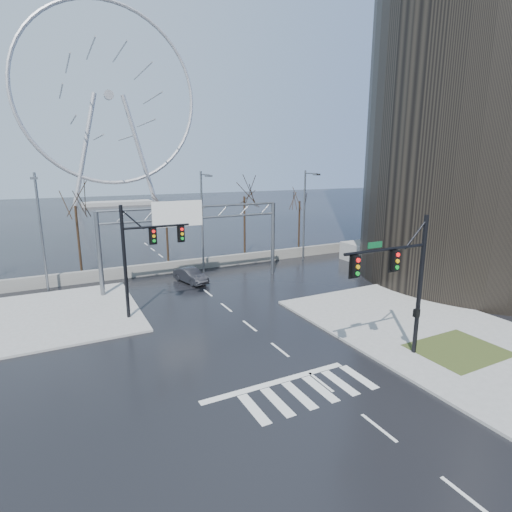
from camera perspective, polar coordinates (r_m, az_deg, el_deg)
ground at (r=24.05m, az=3.43°, el=-13.22°), size 260.00×260.00×0.00m
sidewalk_right_ext at (r=31.26m, az=17.61°, el=-7.37°), size 12.00×10.00×0.15m
sidewalk_far at (r=32.28m, az=-25.68°, el=-7.43°), size 10.00×12.00×0.15m
grass_strip at (r=26.38m, az=26.93°, el=-11.86°), size 5.00×4.00×0.02m
tower_podium at (r=49.03m, az=28.67°, el=0.02°), size 22.00×18.00×2.00m
barrier_wall at (r=41.33m, az=-10.82°, el=-1.39°), size 52.00×0.50×1.10m
signal_mast_near at (r=22.50m, az=20.36°, el=-2.61°), size 5.52×0.41×8.00m
signal_mast_far at (r=28.56m, az=-16.09°, el=0.78°), size 4.72×0.41×8.00m
sign_gantry at (r=35.57m, az=-9.37°, el=3.99°), size 16.36×0.40×7.60m
streetlight_left at (r=36.99m, az=-28.45°, el=4.05°), size 0.50×2.55×10.00m
streetlight_mid at (r=39.24m, az=-7.56°, el=5.91°), size 0.50×2.55×10.00m
streetlight_right at (r=44.70m, az=7.16°, el=6.76°), size 0.50×2.55×10.00m
tree_left at (r=42.33m, az=-24.33°, el=5.51°), size 3.75×3.75×7.50m
tree_center at (r=44.76m, az=-12.72°, el=5.63°), size 3.25×3.25×6.50m
tree_right at (r=46.79m, az=-1.67°, el=7.53°), size 3.90×3.90×7.80m
tree_far_right at (r=51.23m, az=6.25°, el=7.02°), size 3.40×3.40×6.80m
ferris_wheel at (r=115.71m, az=-20.23°, el=19.85°), size 45.00×6.00×50.91m
car at (r=37.12m, az=-9.32°, el=-2.78°), size 2.40×4.24×1.32m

